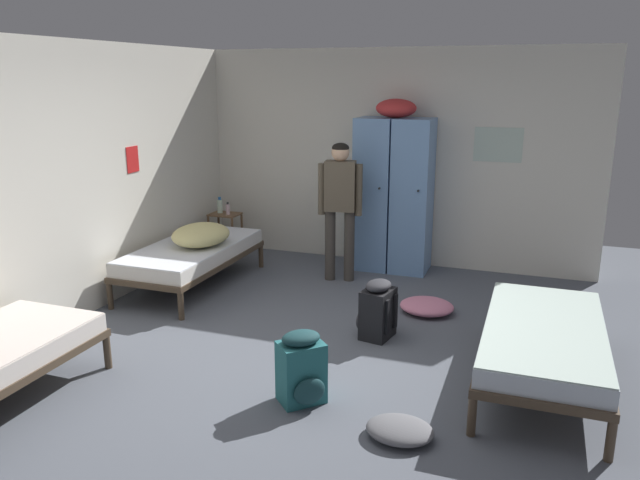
% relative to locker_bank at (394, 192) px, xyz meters
% --- Properties ---
extents(ground_plane, '(9.42, 9.42, 0.00)m').
position_rel_locker_bank_xyz_m(ground_plane, '(-0.09, -2.67, -0.97)').
color(ground_plane, '#565B66').
extents(room_backdrop, '(4.98, 5.95, 2.66)m').
position_rel_locker_bank_xyz_m(room_backdrop, '(-1.42, -1.30, 0.36)').
color(room_backdrop, silver).
rests_on(room_backdrop, ground_plane).
extents(locker_bank, '(0.90, 0.55, 2.07)m').
position_rel_locker_bank_xyz_m(locker_bank, '(0.00, 0.00, 0.00)').
color(locker_bank, '#6B93C6').
rests_on(locker_bank, ground_plane).
extents(shelf_unit, '(0.38, 0.30, 0.57)m').
position_rel_locker_bank_xyz_m(shelf_unit, '(-2.22, -0.18, -0.62)').
color(shelf_unit, brown).
rests_on(shelf_unit, ground_plane).
extents(bed_right, '(0.90, 1.90, 0.49)m').
position_rel_locker_bank_xyz_m(bed_right, '(1.79, -2.52, -0.59)').
color(bed_right, '#473828').
rests_on(bed_right, ground_plane).
extents(bed_left_rear, '(0.90, 1.90, 0.49)m').
position_rel_locker_bank_xyz_m(bed_left_rear, '(-1.97, -1.43, -0.59)').
color(bed_left_rear, '#473828').
rests_on(bed_left_rear, ground_plane).
extents(bedding_heap, '(0.61, 0.73, 0.24)m').
position_rel_locker_bank_xyz_m(bedding_heap, '(-1.85, -1.41, -0.36)').
color(bedding_heap, '#D1C67F').
rests_on(bedding_heap, bed_left_rear).
extents(person_traveler, '(0.50, 0.26, 1.61)m').
position_rel_locker_bank_xyz_m(person_traveler, '(-0.47, -0.64, -0.00)').
color(person_traveler, '#3D3833').
rests_on(person_traveler, ground_plane).
extents(water_bottle, '(0.07, 0.07, 0.21)m').
position_rel_locker_bank_xyz_m(water_bottle, '(-2.30, -0.16, -0.31)').
color(water_bottle, silver).
rests_on(water_bottle, shelf_unit).
extents(lotion_bottle, '(0.05, 0.05, 0.16)m').
position_rel_locker_bank_xyz_m(lotion_bottle, '(-2.15, -0.22, -0.33)').
color(lotion_bottle, beige).
rests_on(lotion_bottle, shelf_unit).
extents(backpack_black, '(0.37, 0.36, 0.55)m').
position_rel_locker_bank_xyz_m(backpack_black, '(0.36, -2.10, -0.71)').
color(backpack_black, black).
rests_on(backpack_black, ground_plane).
extents(backpack_teal, '(0.42, 0.42, 0.55)m').
position_rel_locker_bank_xyz_m(backpack_teal, '(0.14, -3.41, -0.71)').
color(backpack_teal, '#23666B').
rests_on(backpack_teal, ground_plane).
extents(clothes_pile_grey, '(0.45, 0.37, 0.11)m').
position_rel_locker_bank_xyz_m(clothes_pile_grey, '(0.93, -3.63, -0.91)').
color(clothes_pile_grey, slate).
rests_on(clothes_pile_grey, ground_plane).
extents(clothes_pile_pink, '(0.54, 0.49, 0.14)m').
position_rel_locker_bank_xyz_m(clothes_pile_pink, '(0.69, -1.35, -0.90)').
color(clothes_pile_pink, pink).
rests_on(clothes_pile_pink, ground_plane).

